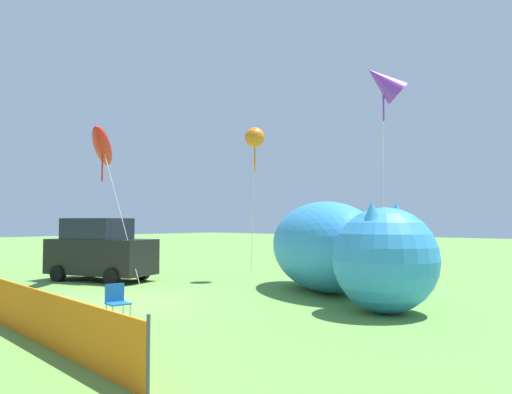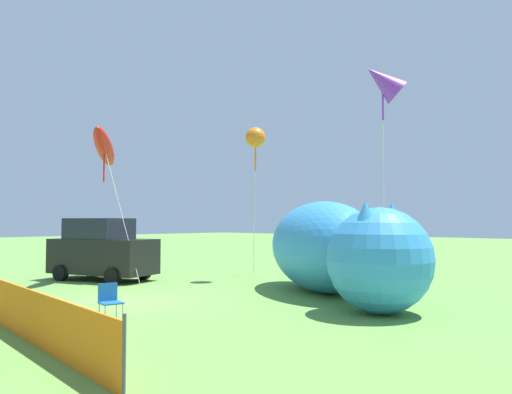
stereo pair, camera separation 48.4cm
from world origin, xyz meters
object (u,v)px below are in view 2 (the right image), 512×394
folding_chair (110,299)px  kite_orange_flower (255,138)px  kite_red_lizard (104,148)px  kite_purple_delta (383,81)px  inflatable_cat (333,252)px  parked_car (102,250)px

folding_chair → kite_orange_flower: 9.67m
kite_red_lizard → kite_purple_delta: bearing=28.5°
inflatable_cat → kite_orange_flower: kite_orange_flower is taller
folding_chair → kite_orange_flower: bearing=121.6°
parked_car → kite_purple_delta: (9.23, 4.71, 5.67)m
kite_purple_delta → inflatable_cat: bearing=-105.4°
kite_purple_delta → kite_red_lizard: 10.32m
parked_car → kite_purple_delta: size_ratio=0.58×
folding_chair → kite_red_lizard: bearing=162.7°
kite_purple_delta → kite_red_lizard: (-8.93, -4.85, -1.80)m
inflatable_cat → kite_orange_flower: 6.12m
inflatable_cat → kite_purple_delta: kite_purple_delta is taller
inflatable_cat → kite_purple_delta: (0.57, 2.08, 5.48)m
parked_car → kite_red_lizard: kite_red_lizard is taller
folding_chair → kite_purple_delta: (2.11, 8.61, 6.31)m
kite_purple_delta → folding_chair: bearing=-103.7°
parked_car → inflatable_cat: bearing=-0.1°
inflatable_cat → kite_orange_flower: bearing=-162.7°
folding_chair → inflatable_cat: inflatable_cat is taller
folding_chair → kite_red_lizard: (-6.83, 3.75, 4.50)m
kite_red_lizard → folding_chair: bearing=-28.8°
parked_car → kite_orange_flower: size_ratio=0.75×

